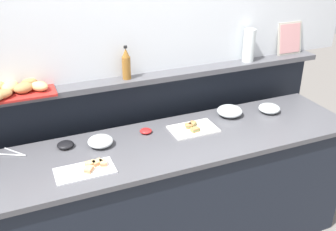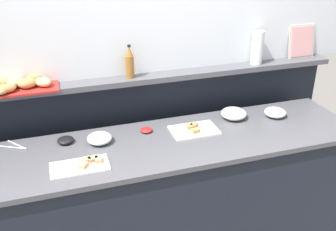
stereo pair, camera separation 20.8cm
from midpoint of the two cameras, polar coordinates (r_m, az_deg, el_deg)
The scene contains 15 objects.
ground_plane at distance 3.55m, azimuth -6.14°, elevation -12.56°, with size 12.00×12.00×0.00m, color slate.
buffet_counter at distance 2.81m, azimuth -2.89°, elevation -12.27°, with size 2.74×0.66×0.93m.
back_ledge_unit at distance 3.11m, azimuth -6.20°, elevation -4.14°, with size 3.03×0.22×1.24m.
sandwich_platter_front at distance 2.71m, azimuth 1.49°, elevation -1.96°, with size 0.32×0.21×0.04m.
sandwich_platter_rear at distance 2.34m, azimuth -14.20°, elevation -7.68°, with size 0.34×0.18×0.04m.
glass_bowl_large at distance 2.56m, azimuth -12.17°, elevation -3.80°, with size 0.16×0.16×0.07m.
glass_bowl_medium at distance 3.02m, azimuth 12.69°, elevation 0.94°, with size 0.16×0.16×0.06m.
glass_bowl_small at distance 2.91m, azimuth 6.99°, elevation 0.56°, with size 0.19×0.19×0.08m.
condiment_bowl_red at distance 2.67m, azimuth -5.50°, elevation -2.31°, with size 0.08×0.08×0.03m, color red.
condiment_bowl_teal at distance 2.60m, azimuth -17.03°, elevation -4.17°, with size 0.11×0.11×0.04m, color black.
serving_tongs at distance 2.65m, azimuth -23.76°, elevation -5.15°, with size 0.17×0.15×0.01m.
vinegar_bottle_amber at distance 2.73m, azimuth -8.33°, elevation 7.38°, with size 0.06×0.06×0.24m.
bread_basket at distance 2.69m, azimuth -23.51°, elevation 3.61°, with size 0.43×0.29×0.08m.
framed_picture at distance 3.37m, azimuth 15.67°, elevation 10.80°, with size 0.23×0.06×0.26m.
water_carafe at distance 3.11m, azimuth 9.85°, elevation 10.05°, with size 0.09×0.09×0.26m, color silver.
Camera 1 is at (-0.82, -2.04, 2.21)m, focal length 41.67 mm.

